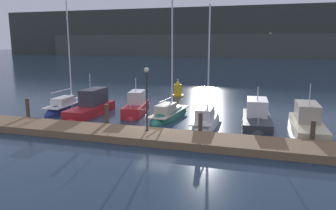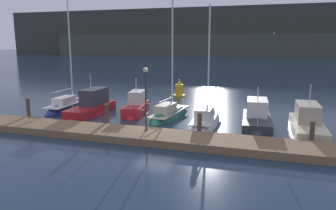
{
  "view_description": "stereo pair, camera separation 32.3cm",
  "coord_description": "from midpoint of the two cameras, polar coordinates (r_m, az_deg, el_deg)",
  "views": [
    {
      "loc": [
        7.34,
        -20.81,
        6.01
      ],
      "look_at": [
        0.0,
        3.06,
        1.2
      ],
      "focal_mm": 35.0,
      "sensor_mm": 36.0,
      "label": 1
    },
    {
      "loc": [
        7.65,
        -20.72,
        6.01
      ],
      "look_at": [
        0.0,
        3.06,
        1.2
      ],
      "focal_mm": 35.0,
      "sensor_mm": 36.0,
      "label": 2
    }
  ],
  "objects": [
    {
      "name": "mooring_pile_3",
      "position": [
        20.9,
        24.19,
        -4.62
      ],
      "size": [
        0.28,
        0.28,
        1.53
      ],
      "primitive_type": "cylinder",
      "color": "#4C3D2D",
      "rests_on": "ground"
    },
    {
      "name": "motorboat_berth_7",
      "position": [
        24.43,
        23.45,
        -3.6
      ],
      "size": [
        2.32,
        6.92,
        3.95
      ],
      "color": "beige",
      "rests_on": "ground"
    },
    {
      "name": "channel_buoy",
      "position": [
        36.96,
        2.21,
        2.68
      ],
      "size": [
        1.3,
        1.3,
        1.96
      ],
      "color": "gold",
      "rests_on": "ground"
    },
    {
      "name": "sailboat_berth_5",
      "position": [
        24.79,
        7.03,
        -2.92
      ],
      "size": [
        2.22,
        7.86,
        9.57
      ],
      "color": "white",
      "rests_on": "ground"
    },
    {
      "name": "motorboat_berth_3",
      "position": [
        27.98,
        -5.19,
        -0.89
      ],
      "size": [
        2.53,
        5.21,
        3.76
      ],
      "color": "red",
      "rests_on": "ground"
    },
    {
      "name": "sailboat_berth_4",
      "position": [
        26.56,
        0.6,
        -1.92
      ],
      "size": [
        2.33,
        6.94,
        10.19
      ],
      "color": "#195647",
      "rests_on": "ground"
    },
    {
      "name": "dock_lamppost",
      "position": [
        20.55,
        -3.46,
        2.86
      ],
      "size": [
        0.32,
        0.32,
        4.03
      ],
      "color": "#2D2D33",
      "rests_on": "dock"
    },
    {
      "name": "mooring_pile_1",
      "position": [
        23.38,
        -10.26,
        -1.96
      ],
      "size": [
        0.28,
        0.28,
        1.75
      ],
      "primitive_type": "cylinder",
      "color": "#4C3D2D",
      "rests_on": "ground"
    },
    {
      "name": "motorboat_berth_2",
      "position": [
        28.56,
        -12.82,
        -0.79
      ],
      "size": [
        2.05,
        6.49,
        4.03
      ],
      "color": "red",
      "rests_on": "ground"
    },
    {
      "name": "sailboat_berth_1",
      "position": [
        31.1,
        -16.48,
        -0.48
      ],
      "size": [
        2.21,
        7.19,
        10.73
      ],
      "color": "navy",
      "rests_on": "ground"
    },
    {
      "name": "mooring_pile_0",
      "position": [
        27.11,
        -22.81,
        -0.81
      ],
      "size": [
        0.28,
        0.28,
        1.81
      ],
      "primitive_type": "cylinder",
      "color": "#4C3D2D",
      "rests_on": "ground"
    },
    {
      "name": "motorboat_berth_6",
      "position": [
        25.22,
        15.52,
        -2.68
      ],
      "size": [
        2.6,
        6.46,
        3.5
      ],
      "color": "#2D3338",
      "rests_on": "ground"
    },
    {
      "name": "dock",
      "position": [
        20.71,
        -4.15,
        -5.35
      ],
      "size": [
        29.01,
        2.8,
        0.45
      ],
      "primitive_type": "cube",
      "color": "brown",
      "rests_on": "ground"
    },
    {
      "name": "ground_plane",
      "position": [
        22.88,
        -1.95,
        -4.33
      ],
      "size": [
        400.0,
        400.0,
        0.0
      ],
      "primitive_type": "plane",
      "color": "#1E3347"
    },
    {
      "name": "hillside_backdrop",
      "position": [
        146.47,
        14.29,
        11.93
      ],
      "size": [
        240.0,
        23.0,
        20.61
      ],
      "color": "#333833",
      "rests_on": "ground"
    },
    {
      "name": "mooring_pile_2",
      "position": [
        21.16,
        5.95,
        -3.48
      ],
      "size": [
        0.28,
        0.28,
        1.55
      ],
      "primitive_type": "cylinder",
      "color": "#4C3D2D",
      "rests_on": "ground"
    }
  ]
}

